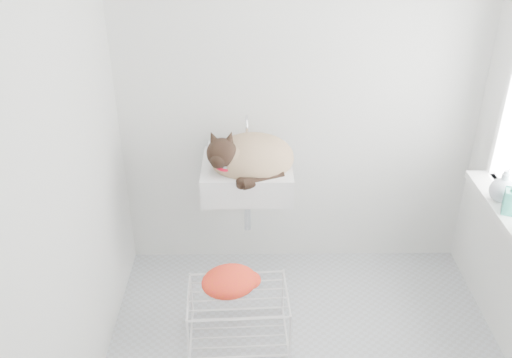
{
  "coord_description": "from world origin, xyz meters",
  "views": [
    {
      "loc": [
        -0.29,
        -2.16,
        2.37
      ],
      "look_at": [
        -0.27,
        0.5,
        0.88
      ],
      "focal_mm": 39.43,
      "sensor_mm": 36.0,
      "label": 1
    }
  ],
  "objects_px": {
    "cat": "(249,158)",
    "wire_rack": "(238,317)",
    "sink": "(247,163)",
    "bottle_b": "(509,213)",
    "bottle_c": "(500,200)"
  },
  "relations": [
    {
      "from": "wire_rack",
      "to": "bottle_c",
      "type": "bearing_deg",
      "value": 4.52
    },
    {
      "from": "wire_rack",
      "to": "bottle_c",
      "type": "height_order",
      "value": "bottle_c"
    },
    {
      "from": "bottle_b",
      "to": "bottle_c",
      "type": "height_order",
      "value": "bottle_b"
    },
    {
      "from": "sink",
      "to": "cat",
      "type": "relative_size",
      "value": 0.98
    },
    {
      "from": "bottle_b",
      "to": "bottle_c",
      "type": "relative_size",
      "value": 1.11
    },
    {
      "from": "cat",
      "to": "sink",
      "type": "bearing_deg",
      "value": 111.97
    },
    {
      "from": "bottle_c",
      "to": "bottle_b",
      "type": "bearing_deg",
      "value": -90.0
    },
    {
      "from": "sink",
      "to": "bottle_c",
      "type": "bearing_deg",
      "value": -17.69
    },
    {
      "from": "cat",
      "to": "wire_rack",
      "type": "xyz_separation_m",
      "value": [
        -0.06,
        -0.51,
        -0.74
      ]
    },
    {
      "from": "cat",
      "to": "wire_rack",
      "type": "relative_size",
      "value": 0.99
    },
    {
      "from": "bottle_b",
      "to": "wire_rack",
      "type": "bearing_deg",
      "value": 179.39
    },
    {
      "from": "sink",
      "to": "cat",
      "type": "distance_m",
      "value": 0.05
    },
    {
      "from": "cat",
      "to": "wire_rack",
      "type": "distance_m",
      "value": 0.9
    },
    {
      "from": "sink",
      "to": "cat",
      "type": "xyz_separation_m",
      "value": [
        0.01,
        -0.02,
        0.04
      ]
    },
    {
      "from": "cat",
      "to": "bottle_b",
      "type": "xyz_separation_m",
      "value": [
        1.31,
        -0.52,
        -0.04
      ]
    }
  ]
}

